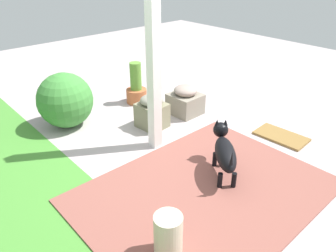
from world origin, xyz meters
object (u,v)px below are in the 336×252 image
object	(u,v)px
stone_planter_near	(152,112)
round_shrub	(65,100)
stone_planter_nearest	(185,101)
dog	(225,151)
ceramic_urn	(168,236)
porch_pillar	(153,46)
doormat	(281,136)
terracotta_pot_tall	(136,89)

from	to	relation	value
stone_planter_near	round_shrub	distance (m)	1.16
stone_planter_nearest	round_shrub	size ratio (longest dim) A/B	0.60
dog	ceramic_urn	bearing A→B (deg)	108.99
porch_pillar	round_shrub	bearing A→B (deg)	23.85
ceramic_urn	doormat	bearing A→B (deg)	-80.43
porch_pillar	dog	bearing A→B (deg)	-170.55
round_shrub	ceramic_urn	world-z (taller)	round_shrub
dog	porch_pillar	bearing A→B (deg)	9.45
ceramic_urn	doormat	xyz separation A→B (m)	(0.39, -2.30, -0.18)
ceramic_urn	porch_pillar	bearing A→B (deg)	-36.68
dog	terracotta_pot_tall	bearing A→B (deg)	-12.53
stone_planter_nearest	terracotta_pot_tall	xyz separation A→B (m)	(0.79, 0.28, 0.03)
ceramic_urn	doormat	world-z (taller)	ceramic_urn
stone_planter_nearest	dog	size ratio (longest dim) A/B	0.70
porch_pillar	dog	size ratio (longest dim) A/B	3.86
stone_planter_near	porch_pillar	bearing A→B (deg)	144.69
porch_pillar	stone_planter_nearest	xyz separation A→B (m)	(0.40, -0.91, -1.02)
doormat	ceramic_urn	bearing A→B (deg)	99.57
doormat	round_shrub	bearing A→B (deg)	40.91
stone_planter_nearest	dog	world-z (taller)	dog
ceramic_urn	doormat	size ratio (longest dim) A/B	0.61
terracotta_pot_tall	doormat	world-z (taller)	terracotta_pot_tall
porch_pillar	round_shrub	world-z (taller)	porch_pillar
round_shrub	doormat	world-z (taller)	round_shrub
ceramic_urn	dog	bearing A→B (deg)	-71.01
round_shrub	terracotta_pot_tall	bearing A→B (deg)	-90.52
stone_planter_near	doormat	bearing A→B (deg)	-142.34
dog	round_shrub	bearing A→B (deg)	17.86
terracotta_pot_tall	ceramic_urn	xyz separation A→B (m)	(-2.51, 1.61, -0.03)
doormat	porch_pillar	bearing A→B (deg)	54.79
porch_pillar	stone_planter_nearest	bearing A→B (deg)	-66.02
stone_planter_nearest	round_shrub	distance (m)	1.66
doormat	stone_planter_nearest	bearing A→B (deg)	16.96
porch_pillar	terracotta_pot_tall	size ratio (longest dim) A/B	3.82
porch_pillar	terracotta_pot_tall	xyz separation A→B (m)	(1.19, -0.63, -0.99)
round_shrub	dog	bearing A→B (deg)	-162.14
stone_planter_nearest	stone_planter_near	size ratio (longest dim) A/B	0.97
stone_planter_nearest	porch_pillar	bearing A→B (deg)	113.98
terracotta_pot_tall	round_shrub	bearing A→B (deg)	89.48
doormat	stone_planter_near	bearing A→B (deg)	37.66
round_shrub	ceramic_urn	xyz separation A→B (m)	(-2.52, 0.45, -0.17)
ceramic_urn	doormat	distance (m)	2.34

